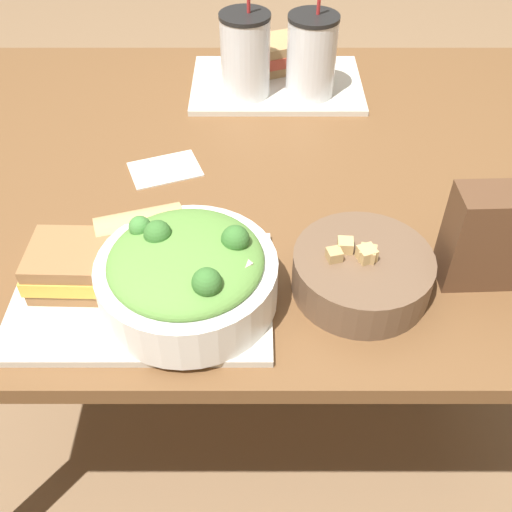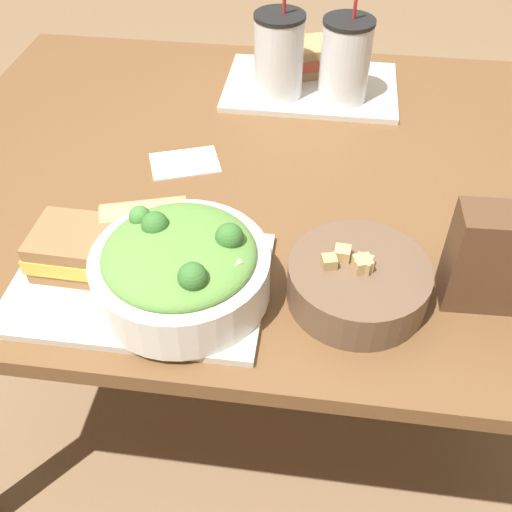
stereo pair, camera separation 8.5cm
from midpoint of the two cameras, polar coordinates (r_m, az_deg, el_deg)
The scene contains 13 objects.
ground_plane at distance 1.65m, azimuth -1.75°, elevation -12.52°, with size 12.00×12.00×0.00m, color #846647.
dining_table at distance 1.17m, azimuth -2.41°, elevation 5.02°, with size 1.31×0.98×0.73m.
tray_near at distance 0.89m, azimuth -13.72°, elevation -3.68°, with size 0.37×0.25×0.01m.
tray_far at distance 1.36m, azimuth -0.21°, elevation 15.97°, with size 0.37×0.25×0.01m.
salad_bowl at distance 0.83m, azimuth -9.86°, elevation -1.81°, with size 0.25×0.25×0.12m.
soup_bowl at distance 0.86m, azimuth 6.94°, elevation -1.57°, with size 0.20×0.20×0.08m.
sandwich_near at distance 0.90m, azimuth -19.00°, elevation -1.05°, with size 0.16×0.11×0.06m.
baguette_near at distance 0.92m, azimuth -13.70°, elevation 1.98°, with size 0.14×0.11×0.07m.
sandwich_far at distance 1.40m, azimuth -1.15°, elevation 18.47°, with size 0.18×0.15×0.06m.
drink_cup_dark at distance 1.28m, azimuth -3.38°, elevation 18.27°, with size 0.10×0.10×0.24m.
drink_cup_red at distance 1.28m, azimuth 2.95°, elevation 18.23°, with size 0.10×0.10×0.24m.
chip_bag at distance 0.89m, azimuth 19.20°, elevation 1.65°, with size 0.15×0.07×0.16m.
napkin_folded at distance 1.12m, azimuth -11.17°, elevation 7.98°, with size 0.15×0.12×0.00m.
Camera 1 is at (0.00, -0.92, 1.37)m, focal length 42.00 mm.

